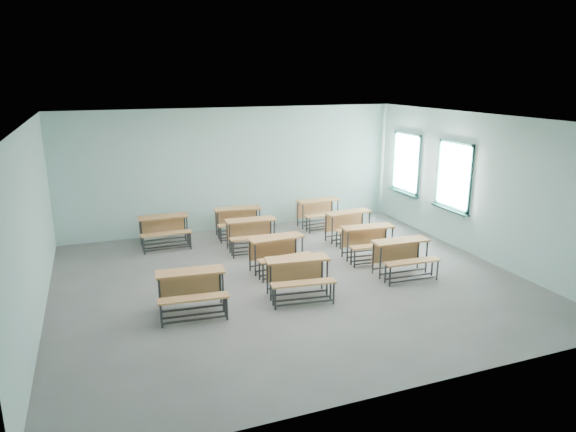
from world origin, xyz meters
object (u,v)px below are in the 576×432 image
object	(u,v)px
desk_unit_r1c2	(369,238)
desk_unit_r2c1	(252,230)
desk_unit_r2c2	(350,222)
desk_unit_r3c0	(164,227)
desk_unit_r0c0	(191,286)
desk_unit_r0c1	(299,272)
desk_unit_r0c2	(403,253)
desk_unit_r3c1	(239,218)
desk_unit_r3c2	(320,209)
desk_unit_r1c1	(278,249)

from	to	relation	value
desk_unit_r1c2	desk_unit_r2c1	xyz separation A→B (m)	(-2.28, 1.50, 0.00)
desk_unit_r2c1	desk_unit_r2c2	size ratio (longest dim) A/B	0.99
desk_unit_r2c2	desk_unit_r3c0	world-z (taller)	same
desk_unit_r0c0	desk_unit_r0c1	world-z (taller)	same
desk_unit_r0c0	desk_unit_r3c0	world-z (taller)	same
desk_unit_r0c2	desk_unit_r3c1	distance (m)	4.47
desk_unit_r3c0	desk_unit_r3c1	world-z (taller)	same
desk_unit_r0c2	desk_unit_r1c2	xyz separation A→B (m)	(-0.15, 1.11, 0.00)
desk_unit_r3c2	desk_unit_r0c2	bearing A→B (deg)	-92.11
desk_unit_r3c0	desk_unit_r0c0	bearing A→B (deg)	-90.77
desk_unit_r2c1	desk_unit_r3c1	bearing A→B (deg)	93.37
desk_unit_r1c2	desk_unit_r3c0	bearing A→B (deg)	153.99
desk_unit_r0c2	desk_unit_r3c0	xyz separation A→B (m)	(-4.30, 3.64, 0.00)
desk_unit_r3c1	desk_unit_r1c1	bearing A→B (deg)	-83.34
desk_unit_r0c0	desk_unit_r2c2	bearing A→B (deg)	35.76
desk_unit_r0c2	desk_unit_r2c2	world-z (taller)	same
desk_unit_r1c2	desk_unit_r3c2	distance (m)	2.72
desk_unit_r1c1	desk_unit_r3c0	world-z (taller)	same
desk_unit_r0c1	desk_unit_r2c1	distance (m)	2.85
desk_unit_r0c0	desk_unit_r3c1	world-z (taller)	same
desk_unit_r1c1	desk_unit_r3c1	distance (m)	2.64
desk_unit_r3c1	desk_unit_r3c0	bearing A→B (deg)	-172.41
desk_unit_r1c1	desk_unit_r3c1	size ratio (longest dim) A/B	1.00
desk_unit_r0c0	desk_unit_r0c2	xyz separation A→B (m)	(4.36, 0.18, 0.00)
desk_unit_r0c1	desk_unit_r3c1	distance (m)	3.99
desk_unit_r0c0	desk_unit_r2c1	size ratio (longest dim) A/B	1.02
desk_unit_r1c2	desk_unit_r3c1	distance (m)	3.49
desk_unit_r0c2	desk_unit_r1c1	xyz separation A→B (m)	(-2.31, 1.11, 0.00)
desk_unit_r0c1	desk_unit_r0c0	bearing A→B (deg)	-174.05
desk_unit_r1c1	desk_unit_r2c2	xyz separation A→B (m)	(2.36, 1.30, 0.00)
desk_unit_r0c1	desk_unit_r0c2	distance (m)	2.41
desk_unit_r0c0	desk_unit_r2c2	world-z (taller)	same
desk_unit_r0c1	desk_unit_r2c2	world-z (taller)	same
desk_unit_r3c1	desk_unit_r3c2	distance (m)	2.30
desk_unit_r2c1	desk_unit_r3c2	xyz separation A→B (m)	(2.30, 1.23, 0.00)
desk_unit_r0c0	desk_unit_r0c1	bearing A→B (deg)	3.69
desk_unit_r0c0	desk_unit_r3c1	size ratio (longest dim) A/B	1.01
desk_unit_r2c1	desk_unit_r2c2	distance (m)	2.48
desk_unit_r3c1	desk_unit_r3c2	bearing A→B (deg)	6.16
desk_unit_r0c0	desk_unit_r2c1	xyz separation A→B (m)	(1.94, 2.79, 0.00)
desk_unit_r0c1	desk_unit_r2c2	distance (m)	3.61
desk_unit_r1c2	desk_unit_r3c1	xyz separation A→B (m)	(-2.28, 2.64, 0.00)
desk_unit_r0c0	desk_unit_r1c2	world-z (taller)	same
desk_unit_r1c1	desk_unit_r3c2	world-z (taller)	same
desk_unit_r3c1	desk_unit_r0c2	bearing A→B (deg)	-53.02
desk_unit_r1c1	desk_unit_r3c1	world-z (taller)	same
desk_unit_r2c2	desk_unit_r3c0	size ratio (longest dim) A/B	1.05
desk_unit_r1c1	desk_unit_r3c2	distance (m)	3.49
desk_unit_r2c2	desk_unit_r0c2	bearing A→B (deg)	-95.63
desk_unit_r2c2	desk_unit_r0c1	bearing A→B (deg)	-137.16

